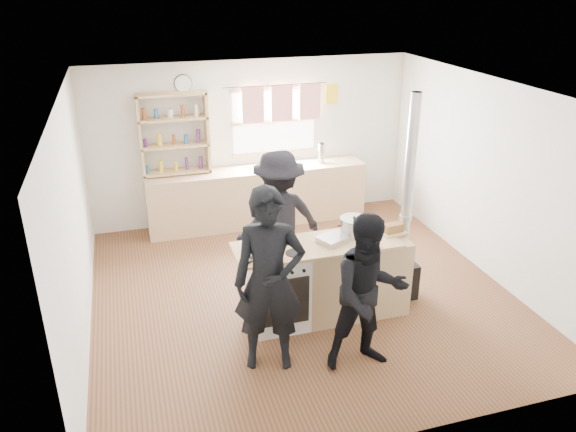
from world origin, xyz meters
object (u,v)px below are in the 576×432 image
at_px(stockpot_stove, 278,234).
at_px(stockpot_counter, 354,227).
at_px(skillet_greens, 263,253).
at_px(person_near_left, 269,281).
at_px(person_far, 279,219).
at_px(roast_tray, 333,239).
at_px(bread_board, 393,229).
at_px(flue_heater, 403,247).
at_px(thermos, 321,153).
at_px(cooking_island, 328,279).
at_px(person_near_right, 369,294).

height_order(stockpot_stove, stockpot_counter, stockpot_counter).
height_order(skillet_greens, person_near_left, person_near_left).
height_order(person_near_left, person_far, person_near_left).
relative_size(roast_tray, bread_board, 1.25).
distance_m(skillet_greens, stockpot_counter, 1.12).
height_order(stockpot_stove, flue_heater, flue_heater).
distance_m(stockpot_stove, stockpot_counter, 0.86).
height_order(flue_heater, person_near_left, flue_heater).
xyz_separation_m(bread_board, flue_heater, (0.22, 0.14, -0.32)).
bearing_deg(flue_heater, person_far, 150.75).
relative_size(roast_tray, stockpot_stove, 1.68).
bearing_deg(skillet_greens, thermos, 59.79).
relative_size(cooking_island, person_near_left, 1.04).
bearing_deg(person_near_left, person_far, 85.01).
bearing_deg(thermos, bread_board, -92.51).
bearing_deg(cooking_island, roast_tray, -7.24).
height_order(cooking_island, person_near_right, person_near_right).
height_order(roast_tray, bread_board, bread_board).
bearing_deg(thermos, stockpot_stove, -118.97).
bearing_deg(person_near_right, cooking_island, 96.46).
xyz_separation_m(thermos, skillet_greens, (-1.67, -2.87, -0.10)).
xyz_separation_m(cooking_island, stockpot_counter, (0.32, 0.09, 0.57)).
relative_size(cooking_island, roast_tray, 5.20).
xyz_separation_m(roast_tray, person_near_left, (-0.90, -0.66, -0.02)).
xyz_separation_m(roast_tray, flue_heater, (0.96, 0.15, -0.30)).
bearing_deg(stockpot_stove, flue_heater, -2.22).
bearing_deg(flue_heater, thermos, 92.13).
height_order(thermos, person_near_left, person_near_left).
height_order(person_near_left, person_near_right, person_near_left).
height_order(bread_board, flue_heater, flue_heater).
bearing_deg(cooking_island, stockpot_counter, 15.74).
distance_m(roast_tray, flue_heater, 1.02).
bearing_deg(stockpot_stove, person_near_right, -63.42).
distance_m(thermos, person_far, 2.26).
height_order(skillet_greens, person_far, person_far).
distance_m(skillet_greens, person_near_left, 0.57).
distance_m(thermos, person_near_left, 3.86).
xyz_separation_m(thermos, stockpot_counter, (-0.57, -2.68, -0.02)).
bearing_deg(stockpot_counter, person_near_left, -147.45).
xyz_separation_m(stockpot_counter, flue_heater, (0.67, 0.05, -0.37)).
relative_size(skillet_greens, flue_heater, 0.18).
height_order(thermos, cooking_island, thermos).
bearing_deg(person_near_left, bread_board, 36.26).
relative_size(stockpot_counter, bread_board, 1.06).
height_order(roast_tray, stockpot_stove, stockpot_stove).
bearing_deg(stockpot_counter, person_near_right, -104.58).
distance_m(thermos, flue_heater, 2.66).
distance_m(cooking_island, roast_tray, 0.50).
xyz_separation_m(thermos, person_near_right, (-0.84, -3.73, -0.24)).
relative_size(cooking_island, flue_heater, 0.79).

